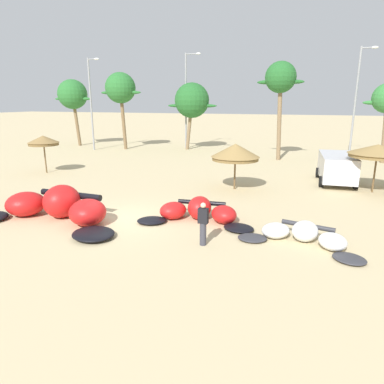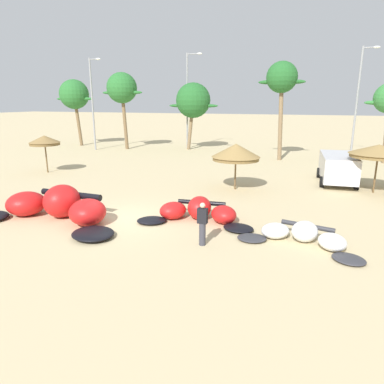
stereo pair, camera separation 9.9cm
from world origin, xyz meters
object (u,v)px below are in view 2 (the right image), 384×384
Objects in this scene: parked_car_second at (337,166)px; person_near_kites at (202,224)px; kite_left at (56,207)px; beach_umbrella_middle at (236,152)px; kite_center at (303,236)px; beach_umbrella_near_van at (44,140)px; palm_left at (122,89)px; palm_center_left at (282,79)px; lamppost_west_center at (188,97)px; kite_left_of_center at (198,212)px; palm_left_of_gap at (193,101)px; lamppost_west at (93,100)px; palm_leftmost at (74,95)px; lamppost_east_center at (358,99)px; beach_umbrella_near_palms at (379,151)px.

parked_car_second reaches higher than person_near_kites.
beach_umbrella_middle is at bearing 52.55° from kite_left.
kite_center is at bearing -59.27° from beach_umbrella_middle.
beach_umbrella_middle is 0.59× the size of parked_car_second.
beach_umbrella_middle is at bearing -0.88° from beach_umbrella_near_van.
palm_center_left reaches higher than palm_left.
palm_left is 0.81× the size of lamppost_west_center.
kite_left_of_center is at bearing -52.02° from palm_left.
lamppost_west is at bearing -158.78° from palm_left_of_gap.
palm_left_of_gap is at bearing 69.34° from beach_umbrella_near_van.
palm_center_left is at bearing -6.45° from palm_leftmost.
palm_left is 23.16m from lamppost_east_center.
kite_left_of_center is at bearing 18.79° from kite_left.
lamppost_west is (4.45, -2.70, -0.62)m from palm_leftmost.
person_near_kites is 0.23× the size of palm_left_of_gap.
beach_umbrella_near_palms is 27.89m from lamppost_west.
lamppost_west is at bearing 146.69° from beach_umbrella_middle.
palm_center_left is (16.77, -1.77, 0.53)m from palm_left.
lamppost_east_center reaches higher than person_near_kites.
kite_left is 1.66× the size of kite_center.
kite_center is at bearing 22.60° from person_near_kites.
kite_left_of_center reaches higher than kite_center.
parked_car_second is at bearing -40.13° from lamppost_west_center.
person_near_kites is at bearing -69.36° from palm_left_of_gap.
beach_umbrella_middle is 0.28× the size of lamppost_west_center.
lamppost_west_center is (-14.99, 12.64, 4.48)m from parked_car_second.
lamppost_east_center is (25.60, 2.61, 0.12)m from lamppost_west.
lamppost_west_center is (-16.94, 14.60, 3.15)m from beach_umbrella_near_palms.
lamppost_west_center is 1.04× the size of lamppost_east_center.
lamppost_east_center reaches higher than parked_car_second.
kite_center is 0.56× the size of palm_center_left.
palm_center_left is (-6.65, 9.98, 4.51)m from beach_umbrella_near_palms.
lamppost_east_center is (7.65, 20.64, 4.93)m from kite_left_of_center.
beach_umbrella_middle reaches higher than kite_left.
parked_car_second is 18.86m from palm_left_of_gap.
palm_left_of_gap is (-9.17, 24.35, 4.34)m from person_near_kites.
lamppost_west_center is (-13.48, 23.74, 5.28)m from kite_center.
beach_umbrella_middle is at bearing -33.31° from lamppost_west.
beach_umbrella_middle is 0.30× the size of lamppost_west.
kite_left_of_center is at bearing 112.52° from person_near_kites.
lamppost_east_center is at bearing 2.03° from palm_left.
lamppost_east_center is (6.61, 23.15, 4.50)m from person_near_kites.
parked_car_second is (6.00, 10.04, 0.70)m from kite_left_of_center.
lamppost_east_center reaches higher than palm_left.
palm_leftmost is 0.93× the size of palm_left.
lamppost_east_center is (15.78, -1.20, 0.16)m from palm_left_of_gap.
kite_left is 7.04m from person_near_kites.
lamppost_east_center is at bearing 58.99° from kite_left.
kite_center is 29.88m from lamppost_west.
lamppost_west reaches higher than kite_left.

